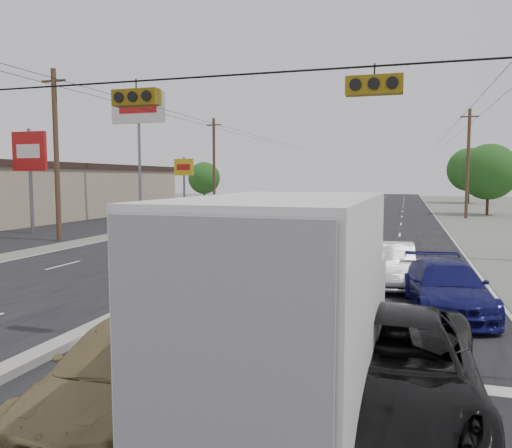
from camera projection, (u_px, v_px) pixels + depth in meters
The scene contains 25 objects.
ground at pixel (85, 338), 11.66m from camera, with size 200.00×200.00×0.00m, color #606356.
road_surface at pixel (313, 224), 40.27m from camera, with size 20.00×160.00×0.02m, color black.
center_median at pixel (313, 223), 40.26m from camera, with size 0.50×160.00×0.20m, color gray.
strip_mall at pixel (3, 195), 42.75m from camera, with size 12.00×42.00×4.60m, color tan.
parking_lot at pixel (95, 224), 40.38m from camera, with size 10.00×42.00×0.02m, color black.
utility_pole_left_b at pixel (56, 154), 29.08m from camera, with size 1.60×0.30×10.00m.
utility_pole_left_c at pixel (214, 165), 52.92m from camera, with size 1.60×0.30×10.00m.
utility_pole_right_c at pixel (468, 163), 45.75m from camera, with size 1.60×0.30×10.00m.
traffic_signals at pixel (132, 96), 10.76m from camera, with size 25.00×0.30×0.54m.
pole_sign_mid at pixel (30, 157), 33.23m from camera, with size 2.60×0.25×7.00m.
pole_sign_billboard at pixel (139, 116), 41.71m from camera, with size 5.00×0.25×11.00m.
pole_sign_far at pixel (184, 172), 53.99m from camera, with size 2.20×0.25×6.00m.
tree_left_far at pixel (204, 178), 74.85m from camera, with size 4.80×4.80×6.12m.
tree_right_mid at pixel (489, 172), 49.87m from camera, with size 5.60×5.60×7.14m.
tree_right_far at pixel (470, 170), 73.37m from camera, with size 6.40×6.40×8.16m.
box_truck at pixel (294, 303), 7.80m from camera, with size 2.55×6.88×3.47m.
tan_sedan at pixel (130, 369), 7.89m from camera, with size 2.00×4.91×1.43m, color olive.
red_sedan at pixel (239, 285), 14.21m from camera, with size 1.45×4.16×1.37m, color maroon.
black_suv at pixel (393, 367), 7.79m from camera, with size 2.60×5.64×1.57m, color black.
queue_car_a at pixel (295, 251), 21.23m from camera, with size 1.52×3.77×1.28m, color black.
queue_car_b at pixel (391, 265), 17.34m from camera, with size 1.52×4.37×1.44m, color silver.
queue_car_c at pixel (352, 237), 24.85m from camera, with size 2.62×5.68×1.58m, color #AAACB1.
queue_car_d at pixel (446, 288), 13.80m from camera, with size 1.96×4.81×1.40m, color #101154.
oncoming_near at pixel (176, 243), 23.28m from camera, with size 2.01×4.95×1.44m, color black.
oncoming_far at pixel (248, 223), 33.88m from camera, with size 2.16×4.68×1.30m, color #9C9FA4.
Camera 1 is at (7.12, -9.73, 3.73)m, focal length 35.00 mm.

